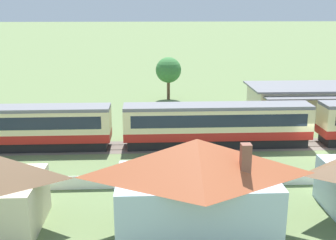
% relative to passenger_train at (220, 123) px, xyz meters
% --- Properties ---
extents(ground_plane, '(600.00, 600.00, 0.00)m').
position_rel_passenger_train_xyz_m(ground_plane, '(8.25, -1.88, -2.26)').
color(ground_plane, '#607547').
extents(passenger_train, '(55.66, 2.87, 4.07)m').
position_rel_passenger_train_xyz_m(passenger_train, '(0.00, 0.00, 0.00)').
color(passenger_train, '#AD1E19').
rests_on(passenger_train, ground_plane).
extents(railway_track, '(95.69, 3.60, 0.04)m').
position_rel_passenger_train_xyz_m(railway_track, '(-2.31, 0.00, -2.25)').
color(railway_track, '#665B51').
rests_on(railway_track, ground_plane).
extents(station_building, '(13.53, 8.70, 3.61)m').
position_rel_passenger_train_xyz_m(station_building, '(12.26, 11.15, -0.43)').
color(station_building, beige).
rests_on(station_building, ground_plane).
extents(cottage_terracotta_roof, '(9.95, 5.58, 5.76)m').
position_rel_passenger_train_xyz_m(cottage_terracotta_roof, '(-4.06, -15.44, 0.73)').
color(cottage_terracotta_roof, silver).
rests_on(cottage_terracotta_roof, ground_plane).
extents(picket_fence_front, '(52.15, 0.06, 1.05)m').
position_rel_passenger_train_xyz_m(picket_fence_front, '(2.74, -9.28, -1.74)').
color(picket_fence_front, white).
rests_on(picket_fence_front, ground_plane).
extents(yard_tree_0, '(3.58, 3.58, 6.01)m').
position_rel_passenger_train_xyz_m(yard_tree_0, '(-3.82, 20.63, 1.93)').
color(yard_tree_0, brown).
rests_on(yard_tree_0, ground_plane).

